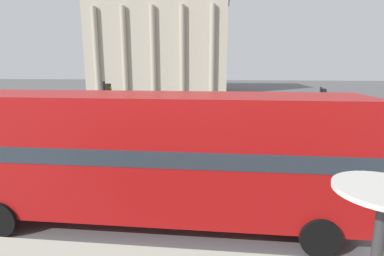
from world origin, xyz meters
The scene contains 10 objects.
double_decker_bus centered at (-1.48, 6.17, 2.23)m, with size 11.49×2.63×3.97m.
cafe_dining_table centered at (1.36, -0.35, 3.85)m, with size 0.60×0.60×0.73m.
plaza_building_left centered at (-11.58, 56.45, 8.71)m, with size 25.25×16.92×17.41m.
traffic_light_near centered at (-4.72, 10.39, 2.67)m, with size 0.42×0.24×4.10m.
traffic_light_mid centered at (5.96, 15.70, 2.35)m, with size 0.42×0.24×3.58m.
car_silver centered at (2.40, 27.58, 0.70)m, with size 4.20×1.93×1.35m.
pedestrian_grey centered at (-5.92, 31.69, 0.94)m, with size 0.32×0.32×1.64m.
pedestrian_yellow centered at (-4.93, 32.84, 0.93)m, with size 0.32×0.32×1.63m.
pedestrian_blue centered at (-8.44, 22.88, 0.98)m, with size 0.32×0.32×1.71m.
pedestrian_white centered at (4.53, 22.20, 1.01)m, with size 0.32×0.32×1.75m.
Camera 1 is at (0.39, -2.14, 4.76)m, focal length 28.00 mm.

